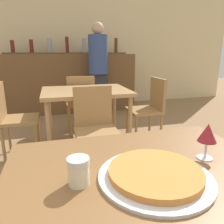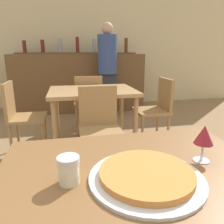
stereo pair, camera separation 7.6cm
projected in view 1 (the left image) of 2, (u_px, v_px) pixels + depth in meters
name	position (u px, v px, depth m)	size (l,w,h in m)	color
wall_back	(66.00, 41.00, 4.68)	(8.00, 0.05, 2.80)	beige
dining_table_near	(147.00, 192.00, 0.85)	(1.08, 0.87, 0.73)	brown
dining_table_far	(86.00, 97.00, 2.59)	(1.00, 0.77, 0.75)	#A87F51
bar_counter	(70.00, 83.00, 4.43)	(2.60, 0.56, 1.14)	brown
bar_back_shelf	(67.00, 50.00, 4.39)	(2.39, 0.24, 0.33)	brown
chair_far_side_front	(95.00, 124.00, 2.11)	(0.40, 0.40, 0.86)	olive
chair_far_side_back	(80.00, 100.00, 3.15)	(0.40, 0.40, 0.86)	olive
chair_far_side_left	(12.00, 115.00, 2.42)	(0.40, 0.40, 0.86)	olive
chair_far_side_right	(150.00, 106.00, 2.84)	(0.40, 0.40, 0.86)	olive
pizza_tray	(155.00, 174.00, 0.80)	(0.42, 0.42, 0.04)	silver
cheese_shaker	(79.00, 171.00, 0.76)	(0.08, 0.08, 0.10)	beige
person_standing	(98.00, 68.00, 3.92)	(0.34, 0.34, 1.68)	#2D2D38
wine_glass	(208.00, 134.00, 0.93)	(0.08, 0.08, 0.16)	silver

